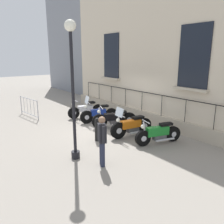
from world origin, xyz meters
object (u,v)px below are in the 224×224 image
object	(u,v)px
motorcycle_blue	(99,114)
lamppost	(72,81)
motorcycle_orange	(131,126)
pedestrian_standing	(102,139)
motorcycle_white	(86,110)
bollard	(97,129)
crowd_barrier	(29,107)
motorcycle_green	(158,134)
motorcycle_black	(114,119)

from	to	relation	value
motorcycle_blue	lamppost	distance (m)	4.70
motorcycle_orange	lamppost	bearing A→B (deg)	8.66
motorcycle_orange	lamppost	world-z (taller)	lamppost
motorcycle_blue	pedestrian_standing	distance (m)	4.69
motorcycle_blue	motorcycle_white	bearing A→B (deg)	-88.53
motorcycle_orange	bollard	bearing A→B (deg)	-16.98
motorcycle_orange	bollard	world-z (taller)	motorcycle_orange
crowd_barrier	pedestrian_standing	size ratio (longest dim) A/B	1.27
motorcycle_white	motorcycle_green	world-z (taller)	motorcycle_white
motorcycle_blue	bollard	size ratio (longest dim) A/B	2.09
motorcycle_blue	motorcycle_black	xyz separation A→B (m)	(-0.05, 1.21, 0.01)
motorcycle_orange	motorcycle_white	bearing A→B (deg)	-90.63
motorcycle_blue	lamppost	xyz separation A→B (m)	(2.96, 2.97, 2.14)
motorcycle_orange	bollard	xyz separation A→B (m)	(1.43, -0.44, 0.03)
motorcycle_black	motorcycle_orange	distance (m)	1.33
motorcycle_white	crowd_barrier	distance (m)	3.14
bollard	crowd_barrier	bearing A→B (deg)	-79.46
motorcycle_blue	pedestrian_standing	bearing A→B (deg)	57.08
motorcycle_orange	crowd_barrier	bearing A→B (deg)	-67.13
motorcycle_black	bollard	xyz separation A→B (m)	(1.55, 0.89, 0.04)
motorcycle_white	lamppost	xyz separation A→B (m)	(2.92, 4.19, 2.15)
motorcycle_white	motorcycle_black	size ratio (longest dim) A/B	1.05
bollard	pedestrian_standing	distance (m)	2.14
lamppost	pedestrian_standing	xyz separation A→B (m)	(-0.42, 0.95, -1.68)
motorcycle_black	bollard	distance (m)	1.79
motorcycle_white	motorcycle_orange	size ratio (longest dim) A/B	1.04
motorcycle_black	bollard	world-z (taller)	motorcycle_black
motorcycle_black	pedestrian_standing	size ratio (longest dim) A/B	1.26
motorcycle_orange	pedestrian_standing	xyz separation A→B (m)	(2.47, 1.39, 0.44)
motorcycle_black	motorcycle_green	xyz separation A→B (m)	(-0.14, 2.57, -0.04)
motorcycle_orange	motorcycle_green	xyz separation A→B (m)	(-0.26, 1.24, -0.05)
crowd_barrier	pedestrian_standing	xyz separation A→B (m)	(0.06, 7.10, 0.32)
motorcycle_white	pedestrian_standing	bearing A→B (deg)	63.97
motorcycle_green	lamppost	size ratio (longest dim) A/B	0.44
bollard	pedestrian_standing	size ratio (longest dim) A/B	0.60
motorcycle_green	crowd_barrier	distance (m)	7.45
lamppost	motorcycle_orange	bearing A→B (deg)	-171.34
crowd_barrier	bollard	bearing A→B (deg)	100.54
motorcycle_blue	pedestrian_standing	size ratio (longest dim) A/B	1.26
bollard	motorcycle_white	bearing A→B (deg)	-113.89
motorcycle_white	motorcycle_green	size ratio (longest dim) A/B	1.08
motorcycle_green	pedestrian_standing	distance (m)	2.78
motorcycle_orange	pedestrian_standing	size ratio (longest dim) A/B	1.27
lamppost	pedestrian_standing	distance (m)	1.98
motorcycle_white	lamppost	size ratio (longest dim) A/B	0.48
motorcycle_white	motorcycle_blue	bearing A→B (deg)	91.47
motorcycle_white	motorcycle_orange	bearing A→B (deg)	89.37
motorcycle_black	lamppost	xyz separation A→B (m)	(3.01, 1.77, 2.13)
crowd_barrier	motorcycle_green	bearing A→B (deg)	111.01
motorcycle_green	crowd_barrier	xyz separation A→B (m)	(2.67, -6.95, 0.17)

